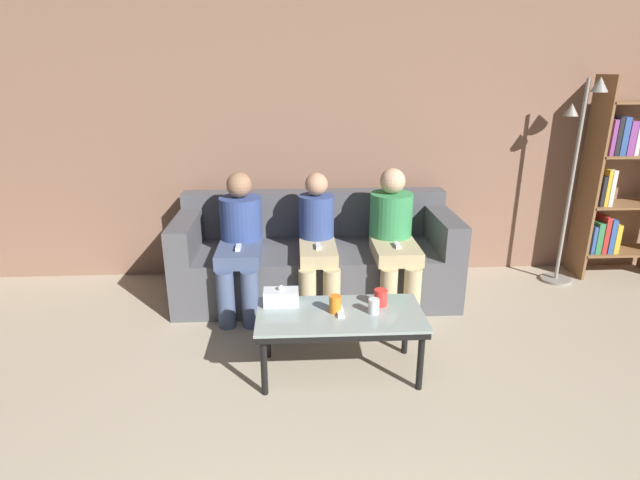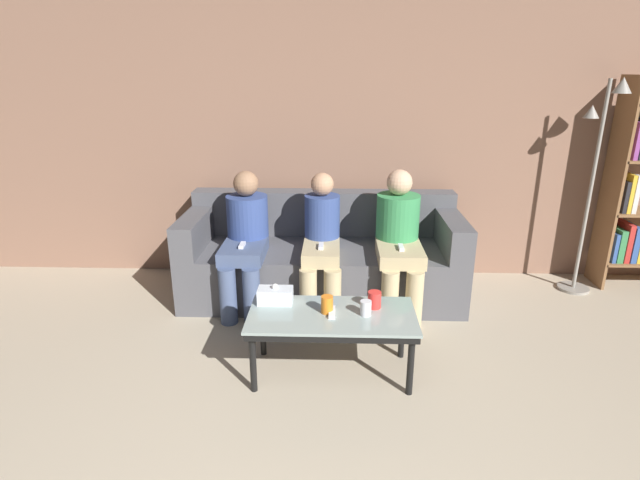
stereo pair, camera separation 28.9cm
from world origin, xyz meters
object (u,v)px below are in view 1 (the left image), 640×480
object	(u,v)px
coffee_table	(340,319)
game_remote	(340,311)
couch	(316,259)
seated_person_left_end	(240,238)
cup_near_right	(335,304)
cup_far_center	(381,297)
bookshelf	(619,183)
tissue_box	(281,297)
standing_lamp	(576,162)
cup_near_left	(374,306)
seated_person_mid_left	(317,240)
seated_person_mid_right	(393,234)

from	to	relation	value
coffee_table	game_remote	distance (m)	0.05
couch	seated_person_left_end	bearing A→B (deg)	-159.43
game_remote	coffee_table	bearing A→B (deg)	180.00
cup_near_right	cup_far_center	size ratio (longest dim) A/B	1.03
cup_far_center	bookshelf	bearing A→B (deg)	30.50
couch	cup_near_right	bearing A→B (deg)	-87.02
tissue_box	game_remote	size ratio (longest dim) A/B	1.47
couch	standing_lamp	distance (m)	2.35
game_remote	tissue_box	bearing A→B (deg)	159.29
game_remote	cup_far_center	bearing A→B (deg)	19.56
cup_near_left	standing_lamp	world-z (taller)	standing_lamp
coffee_table	tissue_box	bearing A→B (deg)	159.29
bookshelf	couch	bearing A→B (deg)	-173.98
cup_near_right	bookshelf	bearing A→B (deg)	29.00
couch	cup_far_center	world-z (taller)	couch
tissue_box	seated_person_left_end	world-z (taller)	seated_person_left_end
cup_far_center	tissue_box	size ratio (longest dim) A/B	0.48
cup_near_right	seated_person_left_end	distance (m)	1.17
coffee_table	cup_far_center	bearing A→B (deg)	19.56
game_remote	bookshelf	distance (m)	3.06
seated_person_mid_left	cup_near_right	bearing A→B (deg)	-86.23
seated_person_left_end	tissue_box	bearing A→B (deg)	-68.37
couch	tissue_box	xyz separation A→B (m)	(-0.27, -1.06, 0.16)
tissue_box	standing_lamp	bearing A→B (deg)	25.99
game_remote	seated_person_left_end	size ratio (longest dim) A/B	0.14
game_remote	seated_person_mid_left	bearing A→B (deg)	95.56
bookshelf	standing_lamp	size ratio (longest dim) A/B	1.01
coffee_table	cup_far_center	distance (m)	0.30
tissue_box	seated_person_mid_left	size ratio (longest dim) A/B	0.21
cup_far_center	standing_lamp	distance (m)	2.33
cup_near_right	seated_person_mid_right	world-z (taller)	seated_person_mid_right
coffee_table	seated_person_mid_left	xyz separation A→B (m)	(-0.09, 0.95, 0.19)
coffee_table	bookshelf	bearing A→B (deg)	29.50
cup_near_right	standing_lamp	xyz separation A→B (m)	(2.15, 1.33, 0.62)
cup_near_right	cup_near_left	bearing A→B (deg)	-5.95
couch	bookshelf	world-z (taller)	bookshelf
cup_far_center	standing_lamp	world-z (taller)	standing_lamp
cup_near_right	standing_lamp	distance (m)	2.61
coffee_table	standing_lamp	bearing A→B (deg)	32.43
tissue_box	seated_person_mid_left	world-z (taller)	seated_person_mid_left
seated_person_mid_left	seated_person_mid_right	xyz separation A→B (m)	(0.60, 0.03, 0.03)
bookshelf	game_remote	bearing A→B (deg)	-150.50
couch	seated_person_mid_right	xyz separation A→B (m)	(0.60, -0.22, 0.28)
seated_person_left_end	seated_person_mid_right	size ratio (longest dim) A/B	0.98
tissue_box	seated_person_mid_left	xyz separation A→B (m)	(0.27, 0.82, 0.09)
seated_person_left_end	seated_person_mid_right	distance (m)	1.20
bookshelf	seated_person_left_end	size ratio (longest dim) A/B	1.66
standing_lamp	seated_person_mid_left	bearing A→B (deg)	-169.89
cup_far_center	bookshelf	xyz separation A→B (m)	(2.37, 1.40, 0.40)
tissue_box	cup_far_center	bearing A→B (deg)	-3.98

